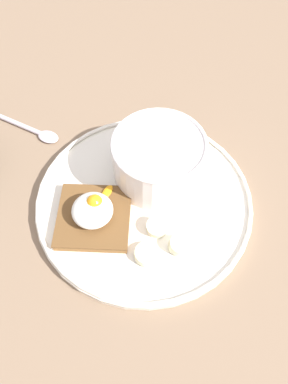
% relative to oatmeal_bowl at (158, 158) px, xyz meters
% --- Properties ---
extents(ground_plane, '(1.20, 1.20, 0.02)m').
position_rel_oatmeal_bowl_xyz_m(ground_plane, '(-0.04, 0.02, -0.06)').
color(ground_plane, '#7B634D').
rests_on(ground_plane, ground).
extents(plate, '(0.31, 0.31, 0.02)m').
position_rel_oatmeal_bowl_xyz_m(plate, '(-0.04, 0.02, -0.04)').
color(plate, silver).
rests_on(plate, ground_plane).
extents(oatmeal_bowl, '(0.13, 0.13, 0.07)m').
position_rel_oatmeal_bowl_xyz_m(oatmeal_bowl, '(0.00, 0.00, 0.00)').
color(oatmeal_bowl, white).
rests_on(oatmeal_bowl, plate).
extents(toast_slice, '(0.11, 0.11, 0.01)m').
position_rel_oatmeal_bowl_xyz_m(toast_slice, '(-0.07, 0.09, -0.03)').
color(toast_slice, brown).
rests_on(toast_slice, plate).
extents(poached_egg, '(0.08, 0.06, 0.03)m').
position_rel_oatmeal_bowl_xyz_m(poached_egg, '(-0.07, 0.09, -0.01)').
color(poached_egg, white).
rests_on(poached_egg, toast_slice).
extents(banana_slice_front, '(0.05, 0.05, 0.01)m').
position_rel_oatmeal_bowl_xyz_m(banana_slice_front, '(-0.13, 0.02, -0.03)').
color(banana_slice_front, '#F4EBBA').
rests_on(banana_slice_front, plate).
extents(banana_slice_left, '(0.04, 0.04, 0.02)m').
position_rel_oatmeal_bowl_xyz_m(banana_slice_left, '(-0.12, -0.02, -0.03)').
color(banana_slice_left, beige).
rests_on(banana_slice_left, plate).
extents(banana_slice_back, '(0.03, 0.03, 0.02)m').
position_rel_oatmeal_bowl_xyz_m(banana_slice_back, '(-0.09, 0.01, -0.03)').
color(banana_slice_back, beige).
rests_on(banana_slice_back, plate).
extents(spoon, '(0.07, 0.11, 0.01)m').
position_rel_oatmeal_bowl_xyz_m(spoon, '(0.10, 0.19, -0.04)').
color(spoon, silver).
rests_on(spoon, ground_plane).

